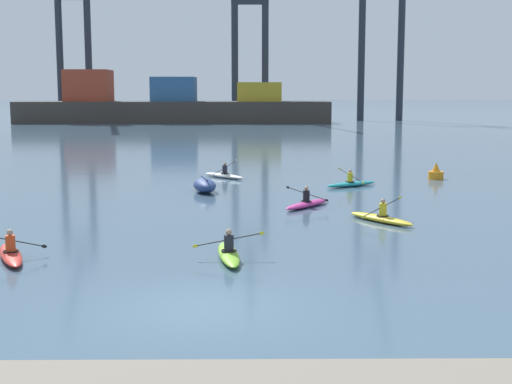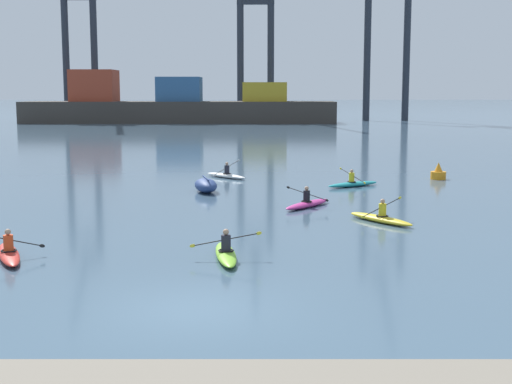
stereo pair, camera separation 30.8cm
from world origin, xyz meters
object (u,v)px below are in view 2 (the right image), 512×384
(kayak_magenta, at_px, (307,203))
(gantry_crane_east_mid, at_px, (388,11))
(container_barge, at_px, (176,106))
(channel_buoy, at_px, (438,173))
(capsized_dinghy, at_px, (205,185))
(kayak_white, at_px, (226,175))
(kayak_teal, at_px, (352,183))
(kayak_red, at_px, (8,253))
(gantry_crane_west, at_px, (78,22))
(kayak_lime, at_px, (225,253))
(kayak_yellow, at_px, (380,218))
(gantry_crane_west_mid, at_px, (255,25))

(kayak_magenta, bearing_deg, gantry_crane_east_mid, 77.63)
(container_barge, bearing_deg, channel_buoy, -72.35)
(container_barge, bearing_deg, capsized_dinghy, -82.57)
(gantry_crane_east_mid, bearing_deg, kayak_white, -106.64)
(kayak_teal, bearing_deg, kayak_magenta, -113.34)
(kayak_white, distance_m, kayak_red, 21.55)
(kayak_teal, bearing_deg, channel_buoy, 30.74)
(capsized_dinghy, distance_m, kayak_red, 15.54)
(gantry_crane_west, distance_m, capsized_dinghy, 96.11)
(gantry_crane_west, height_order, kayak_magenta, gantry_crane_west)
(gantry_crane_east_mid, distance_m, kayak_red, 108.44)
(container_barge, relative_size, kayak_red, 15.03)
(channel_buoy, height_order, kayak_lime, channel_buoy)
(channel_buoy, bearing_deg, container_barge, 107.65)
(container_barge, bearing_deg, kayak_lime, -82.73)
(gantry_crane_east_mid, relative_size, channel_buoy, 37.63)
(kayak_magenta, bearing_deg, kayak_white, 110.88)
(kayak_red, distance_m, kayak_yellow, 14.11)
(kayak_magenta, bearing_deg, kayak_teal, 66.66)
(capsized_dinghy, xyz_separation_m, kayak_magenta, (4.92, -4.79, -0.18))
(container_barge, height_order, kayak_white, container_barge)
(gantry_crane_west_mid, bearing_deg, kayak_yellow, -87.10)
(channel_buoy, height_order, kayak_magenta, channel_buoy)
(gantry_crane_west_mid, relative_size, capsized_dinghy, 11.72)
(kayak_teal, distance_m, kayak_yellow, 10.60)
(container_barge, height_order, channel_buoy, container_barge)
(gantry_crane_west, distance_m, gantry_crane_east_mid, 53.73)
(gantry_crane_west_mid, xyz_separation_m, kayak_white, (-1.73, -85.23, -16.42))
(gantry_crane_west, xyz_separation_m, kayak_teal, (36.32, -88.17, -16.98))
(gantry_crane_east_mid, xyz_separation_m, kayak_red, (-30.35, -102.45, -18.48))
(gantry_crane_west_mid, height_order, kayak_yellow, gantry_crane_west_mid)
(container_barge, xyz_separation_m, kayak_white, (11.27, -74.37, -2.54))
(container_barge, height_order, gantry_crane_west_mid, gantry_crane_west_mid)
(gantry_crane_east_mid, distance_m, kayak_magenta, 96.56)
(gantry_crane_west_mid, xyz_separation_m, kayak_red, (-7.65, -105.94, -16.42))
(channel_buoy, distance_m, kayak_white, 12.63)
(container_barge, bearing_deg, kayak_yellow, -78.53)
(capsized_dinghy, xyz_separation_m, kayak_lime, (1.65, -14.66, -0.18))
(gantry_crane_west, distance_m, kayak_white, 90.74)
(container_barge, distance_m, gantry_crane_west, 25.05)
(kayak_yellow, bearing_deg, kayak_teal, 88.25)
(gantry_crane_west, distance_m, kayak_magenta, 102.15)
(gantry_crane_west, height_order, channel_buoy, gantry_crane_west)
(kayak_white, distance_m, kayak_magenta, 11.60)
(gantry_crane_east_mid, height_order, kayak_yellow, gantry_crane_east_mid)
(gantry_crane_west_mid, bearing_deg, kayak_red, -94.13)
(capsized_dinghy, distance_m, kayak_yellow, 11.39)
(gantry_crane_west, relative_size, kayak_lime, 10.32)
(kayak_lime, relative_size, kayak_red, 1.03)
(channel_buoy, height_order, kayak_red, channel_buoy)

